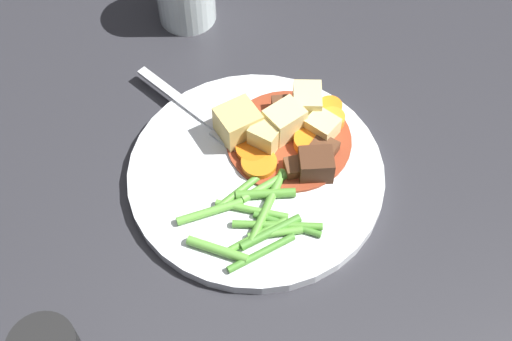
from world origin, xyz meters
TOP-DOWN VIEW (x-y plane):
  - ground_plane at (0.00, 0.00)m, footprint 3.00×3.00m
  - dinner_plate at (0.00, 0.00)m, footprint 0.25×0.25m
  - stew_sauce at (0.05, -0.01)m, footprint 0.13×0.13m
  - carrot_slice_0 at (0.09, -0.04)m, footprint 0.03×0.03m
  - carrot_slice_1 at (0.05, -0.03)m, footprint 0.05×0.05m
  - carrot_slice_2 at (0.01, 0.00)m, footprint 0.05×0.05m
  - carrot_slice_3 at (0.02, 0.01)m, footprint 0.05×0.05m
  - carrot_slice_4 at (0.10, -0.03)m, footprint 0.03×0.03m
  - potato_chunk_0 at (0.05, -0.00)m, footprint 0.04×0.04m
  - potato_chunk_1 at (0.03, 0.04)m, footprint 0.05×0.05m
  - potato_chunk_2 at (0.03, 0.01)m, footprint 0.03×0.03m
  - potato_chunk_3 at (0.07, -0.03)m, footprint 0.03×0.03m
  - potato_chunk_4 at (0.09, -0.01)m, footprint 0.04×0.04m
  - meat_chunk_0 at (0.05, -0.05)m, footprint 0.02×0.03m
  - meat_chunk_1 at (0.08, 0.02)m, footprint 0.02×0.02m
  - meat_chunk_2 at (0.02, -0.03)m, footprint 0.03×0.03m
  - meat_chunk_3 at (0.03, -0.05)m, footprint 0.04×0.04m
  - green_bean_0 at (-0.09, -0.02)m, footprint 0.02×0.06m
  - green_bean_1 at (-0.06, 0.01)m, footprint 0.05×0.05m
  - green_bean_2 at (-0.06, -0.04)m, footprint 0.06×0.03m
  - green_bean_3 at (-0.04, -0.05)m, footprint 0.05×0.08m
  - green_bean_4 at (-0.04, -0.06)m, footprint 0.02×0.06m
  - green_bean_5 at (-0.03, -0.03)m, footprint 0.08×0.02m
  - green_bean_6 at (-0.08, -0.05)m, footprint 0.06×0.04m
  - green_bean_7 at (-0.02, -0.02)m, footprint 0.04×0.05m
  - green_bean_8 at (-0.05, -0.05)m, footprint 0.06×0.04m
  - green_bean_9 at (-0.05, -0.05)m, footprint 0.04×0.04m
  - green_bean_10 at (-0.03, 0.00)m, footprint 0.06×0.02m
  - green_bean_11 at (-0.04, -0.02)m, footprint 0.03×0.07m
  - green_bean_12 at (-0.01, -0.02)m, footprint 0.05×0.03m
  - fork at (0.03, 0.08)m, footprint 0.05×0.17m

SIDE VIEW (x-z plane):
  - ground_plane at x=0.00m, z-range 0.00..0.00m
  - dinner_plate at x=0.00m, z-range 0.00..0.01m
  - stew_sauce at x=0.05m, z-range 0.01..0.02m
  - fork at x=0.03m, z-range 0.01..0.02m
  - green_bean_4 at x=-0.04m, z-range 0.01..0.02m
  - green_bean_2 at x=-0.06m, z-range 0.01..0.02m
  - green_bean_11 at x=-0.04m, z-range 0.01..0.02m
  - green_bean_6 at x=-0.08m, z-range 0.01..0.02m
  - green_bean_3 at x=-0.04m, z-range 0.01..0.02m
  - green_bean_9 at x=-0.05m, z-range 0.01..0.02m
  - green_bean_10 at x=-0.03m, z-range 0.01..0.02m
  - green_bean_1 at x=-0.06m, z-range 0.01..0.02m
  - green_bean_12 at x=-0.01m, z-range 0.01..0.02m
  - green_bean_8 at x=-0.05m, z-range 0.01..0.02m
  - green_bean_5 at x=-0.03m, z-range 0.01..0.02m
  - green_bean_7 at x=-0.02m, z-range 0.01..0.02m
  - green_bean_0 at x=-0.09m, z-range 0.01..0.02m
  - carrot_slice_2 at x=0.01m, z-range 0.01..0.02m
  - carrot_slice_3 at x=0.02m, z-range 0.01..0.02m
  - carrot_slice_4 at x=0.10m, z-range 0.01..0.03m
  - carrot_slice_0 at x=0.09m, z-range 0.01..0.03m
  - carrot_slice_1 at x=0.05m, z-range 0.01..0.03m
  - meat_chunk_0 at x=0.05m, z-range 0.01..0.03m
  - meat_chunk_2 at x=0.02m, z-range 0.01..0.03m
  - meat_chunk_1 at x=0.08m, z-range 0.01..0.03m
  - potato_chunk_3 at x=0.07m, z-range 0.01..0.04m
  - meat_chunk_3 at x=0.03m, z-range 0.01..0.04m
  - potato_chunk_2 at x=0.03m, z-range 0.01..0.04m
  - potato_chunk_4 at x=0.09m, z-range 0.01..0.04m
  - potato_chunk_0 at x=0.05m, z-range 0.01..0.05m
  - potato_chunk_1 at x=0.03m, z-range 0.01..0.05m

